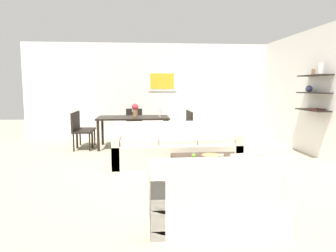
% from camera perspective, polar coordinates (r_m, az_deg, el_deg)
% --- Properties ---
extents(ground_plane, '(18.00, 18.00, 0.00)m').
position_cam_1_polar(ground_plane, '(5.70, 1.65, -7.73)').
color(ground_plane, tan).
extents(back_wall_unit, '(8.40, 0.09, 2.70)m').
position_cam_1_polar(back_wall_unit, '(9.05, 0.93, 6.45)').
color(back_wall_unit, silver).
rests_on(back_wall_unit, ground).
extents(right_wall_shelf_unit, '(0.34, 8.20, 2.70)m').
position_cam_1_polar(right_wall_shelf_unit, '(7.10, 26.24, 5.50)').
color(right_wall_shelf_unit, silver).
rests_on(right_wall_shelf_unit, ground).
extents(sofa_beige, '(2.35, 0.90, 0.78)m').
position_cam_1_polar(sofa_beige, '(5.96, 1.40, -4.19)').
color(sofa_beige, beige).
rests_on(sofa_beige, ground).
extents(loveseat_white, '(1.40, 0.90, 0.78)m').
position_cam_1_polar(loveseat_white, '(3.50, 8.49, -12.51)').
color(loveseat_white, silver).
rests_on(loveseat_white, ground).
extents(coffee_table, '(1.07, 0.96, 0.38)m').
position_cam_1_polar(coffee_table, '(4.84, 7.43, -8.18)').
color(coffee_table, '#38281E').
rests_on(coffee_table, ground).
extents(decorative_bowl, '(0.29, 0.29, 0.07)m').
position_cam_1_polar(decorative_bowl, '(4.79, 7.90, -5.58)').
color(decorative_bowl, '#99844C').
rests_on(decorative_bowl, coffee_table).
extents(candle_jar, '(0.08, 0.08, 0.07)m').
position_cam_1_polar(candle_jar, '(4.80, 9.72, -5.58)').
color(candle_jar, silver).
rests_on(candle_jar, coffee_table).
extents(apple_on_coffee_table, '(0.08, 0.08, 0.08)m').
position_cam_1_polar(apple_on_coffee_table, '(4.79, 4.76, -5.51)').
color(apple_on_coffee_table, '#669E2D').
rests_on(apple_on_coffee_table, coffee_table).
extents(dining_table, '(1.71, 0.94, 0.75)m').
position_cam_1_polar(dining_table, '(7.58, -6.39, 1.15)').
color(dining_table, black).
rests_on(dining_table, ground).
extents(dining_chair_left_near, '(0.44, 0.44, 0.88)m').
position_cam_1_polar(dining_chair_left_near, '(7.52, -16.06, -0.46)').
color(dining_chair_left_near, black).
rests_on(dining_chair_left_near, ground).
extents(dining_chair_right_far, '(0.44, 0.44, 0.88)m').
position_cam_1_polar(dining_chair_right_far, '(7.88, 2.88, 0.15)').
color(dining_chair_right_far, black).
rests_on(dining_chair_right_far, ground).
extents(dining_chair_left_far, '(0.44, 0.44, 0.88)m').
position_cam_1_polar(dining_chair_left_far, '(7.93, -15.49, -0.05)').
color(dining_chair_left_far, black).
rests_on(dining_chair_left_far, ground).
extents(dining_chair_head, '(0.44, 0.44, 0.88)m').
position_cam_1_polar(dining_chair_head, '(8.46, -6.24, 0.60)').
color(dining_chair_head, black).
rests_on(dining_chair_head, ground).
extents(dining_chair_right_near, '(0.44, 0.44, 0.88)m').
position_cam_1_polar(dining_chair_right_near, '(7.46, 3.32, -0.25)').
color(dining_chair_right_near, black).
rests_on(dining_chair_right_near, ground).
extents(wine_glass_head, '(0.08, 0.08, 0.19)m').
position_cam_1_polar(wine_glass_head, '(7.96, -6.35, 2.94)').
color(wine_glass_head, silver).
rests_on(wine_glass_head, dining_table).
extents(wine_glass_right_far, '(0.07, 0.07, 0.19)m').
position_cam_1_polar(wine_glass_right_far, '(7.69, -1.56, 2.80)').
color(wine_glass_right_far, silver).
rests_on(wine_glass_right_far, dining_table).
extents(wine_glass_right_near, '(0.08, 0.08, 0.16)m').
position_cam_1_polar(wine_glass_right_near, '(7.46, -1.45, 2.56)').
color(wine_glass_right_near, silver).
rests_on(wine_glass_right_near, dining_table).
extents(centerpiece_vase, '(0.16, 0.16, 0.32)m').
position_cam_1_polar(centerpiece_vase, '(7.54, -6.06, 3.10)').
color(centerpiece_vase, olive).
rests_on(centerpiece_vase, dining_table).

